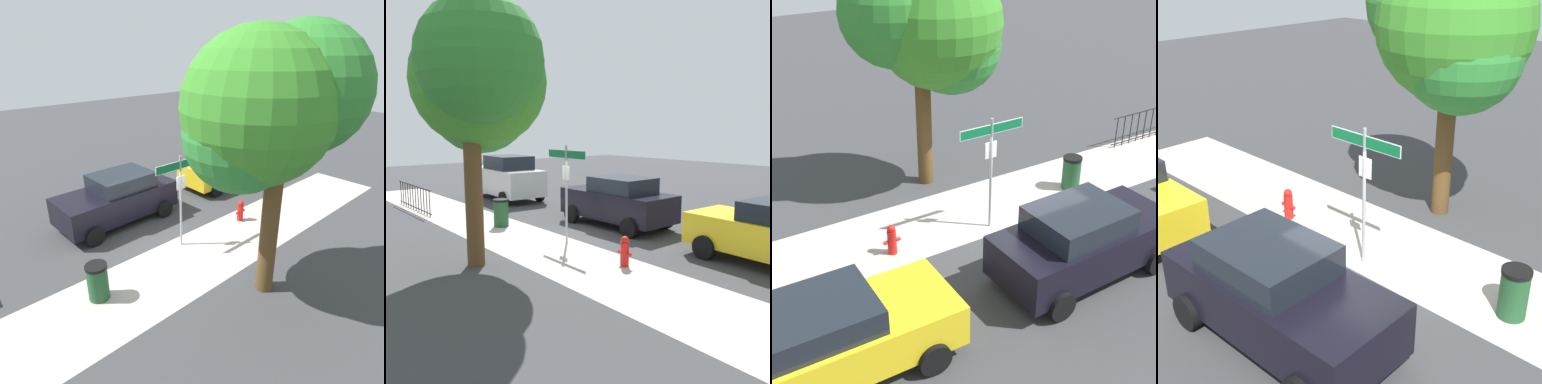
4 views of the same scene
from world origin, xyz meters
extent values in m
plane|color=#38383A|center=(0.00, 0.00, 0.00)|extent=(60.00, 60.00, 0.00)
cube|color=#B4A59C|center=(2.00, 1.30, 0.00)|extent=(24.00, 2.60, 0.00)
cylinder|color=#9EA0A5|center=(-0.57, 0.40, 1.48)|extent=(0.07, 0.07, 2.96)
cube|color=#0F723D|center=(-0.57, 0.40, 2.70)|extent=(1.75, 0.02, 0.22)
cube|color=white|center=(-0.57, 0.40, 2.70)|extent=(1.78, 0.02, 0.25)
cube|color=silver|center=(-0.57, 0.42, 2.15)|extent=(0.32, 0.02, 0.42)
cylinder|color=#53391C|center=(-0.78, 3.47, 1.66)|extent=(0.44, 0.44, 3.32)
sphere|color=#2B772A|center=(-1.46, 3.51, 4.99)|extent=(2.90, 2.90, 2.90)
sphere|color=#2B7E30|center=(-0.16, 2.92, 4.11)|extent=(2.62, 2.62, 2.62)
sphere|color=#358225|center=(-0.48, 3.07, 4.64)|extent=(3.39, 3.39, 3.39)
cube|color=yellow|center=(-5.76, -2.30, 0.75)|extent=(4.71, 1.82, 0.85)
cube|color=black|center=(-6.04, -2.30, 1.42)|extent=(2.27, 1.57, 0.49)
cylinder|color=black|center=(-4.16, -1.46, 0.32)|extent=(0.64, 0.23, 0.64)
cylinder|color=black|center=(-4.19, -3.20, 0.32)|extent=(0.64, 0.23, 0.64)
cylinder|color=black|center=(-7.34, -1.41, 0.32)|extent=(0.64, 0.23, 0.64)
cylinder|color=black|center=(-7.37, -3.15, 0.32)|extent=(0.64, 0.23, 0.64)
cube|color=black|center=(0.08, -2.35, 0.79)|extent=(4.25, 1.91, 0.93)
cube|color=black|center=(-0.17, -2.36, 1.51)|extent=(2.06, 1.64, 0.53)
cylinder|color=black|center=(1.49, -1.42, 0.32)|extent=(0.65, 0.24, 0.64)
cylinder|color=black|center=(1.53, -3.21, 0.32)|extent=(0.65, 0.24, 0.64)
cylinder|color=black|center=(-1.37, -1.50, 0.32)|extent=(0.65, 0.24, 0.64)
cylinder|color=black|center=(-1.32, -3.29, 0.32)|extent=(0.65, 0.24, 0.64)
cylinder|color=red|center=(-3.23, 0.60, 0.31)|extent=(0.22, 0.22, 0.62)
sphere|color=red|center=(-3.23, 0.60, 0.68)|extent=(0.20, 0.20, 0.20)
cylinder|color=red|center=(-3.39, 0.60, 0.34)|extent=(0.10, 0.09, 0.09)
cylinder|color=red|center=(-3.07, 0.60, 0.34)|extent=(0.10, 0.09, 0.09)
cylinder|color=#1E4C28|center=(2.61, 0.90, 0.45)|extent=(0.52, 0.52, 0.90)
cylinder|color=black|center=(2.61, 0.90, 0.94)|extent=(0.55, 0.55, 0.08)
camera|label=1|loc=(5.51, 7.54, 5.88)|focal=31.77mm
camera|label=2|loc=(-10.37, 7.92, 3.45)|focal=39.01mm
camera|label=3|loc=(-7.58, -9.72, 7.74)|focal=52.32mm
camera|label=4|loc=(6.00, -6.85, 6.14)|focal=50.39mm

